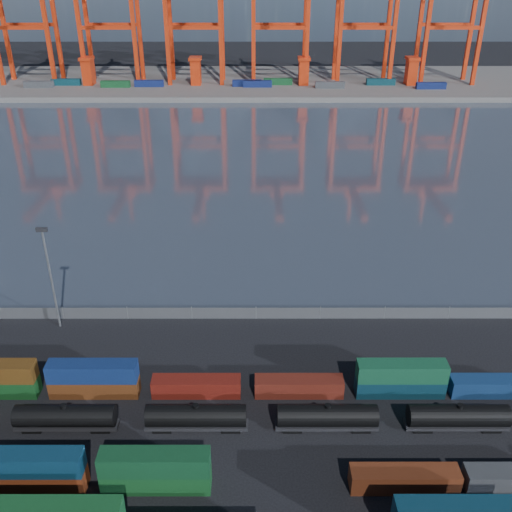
{
  "coord_description": "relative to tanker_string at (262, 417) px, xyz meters",
  "views": [
    {
      "loc": [
        -0.06,
        -46.11,
        50.26
      ],
      "look_at": [
        0.0,
        30.0,
        10.0
      ],
      "focal_mm": 40.0,
      "sensor_mm": 36.0,
      "label": 1
    }
  ],
  "objects": [
    {
      "name": "ground",
      "position": [
        -0.65,
        -4.55,
        -1.89
      ],
      "size": [
        700.0,
        700.0,
        0.0
      ],
      "primitive_type": "plane",
      "color": "black",
      "rests_on": "ground"
    },
    {
      "name": "harbor_water",
      "position": [
        -0.65,
        100.45,
        -1.88
      ],
      "size": [
        700.0,
        700.0,
        0.0
      ],
      "primitive_type": "plane",
      "color": "#313A47",
      "rests_on": "ground"
    },
    {
      "name": "far_quay",
      "position": [
        -0.65,
        205.45,
        -0.89
      ],
      "size": [
        700.0,
        70.0,
        2.0
      ],
      "primitive_type": "cube",
      "color": "#514F4C",
      "rests_on": "ground"
    },
    {
      "name": "container_row_mid",
      "position": [
        -6.75,
        -8.48,
        -0.19
      ],
      "size": [
        140.78,
        2.34,
        5.0
      ],
      "color": "#424447",
      "rests_on": "ground"
    },
    {
      "name": "container_row_north",
      "position": [
        -14.5,
        6.19,
        0.1
      ],
      "size": [
        140.94,
        2.31,
        4.92
      ],
      "color": "#0F1C4C",
      "rests_on": "ground"
    },
    {
      "name": "tanker_string",
      "position": [
        0.0,
        0.0,
        0.0
      ],
      "size": [
        120.77,
        2.63,
        3.77
      ],
      "color": "black",
      "rests_on": "ground"
    },
    {
      "name": "waterfront_fence",
      "position": [
        -0.65,
        23.45,
        -0.89
      ],
      "size": [
        160.12,
        0.12,
        2.2
      ],
      "color": "#595B5E",
      "rests_on": "ground"
    },
    {
      "name": "yard_light_mast",
      "position": [
        -30.65,
        21.45,
        7.41
      ],
      "size": [
        1.6,
        0.4,
        16.6
      ],
      "color": "slate",
      "rests_on": "ground"
    },
    {
      "name": "quay_containers",
      "position": [
        -11.65,
        190.91,
        1.41
      ],
      "size": [
        172.58,
        10.99,
        2.6
      ],
      "color": "navy",
      "rests_on": "far_quay"
    },
    {
      "name": "straddle_carriers",
      "position": [
        -3.15,
        195.45,
        5.93
      ],
      "size": [
        140.0,
        7.0,
        11.1
      ],
      "color": "red",
      "rests_on": "far_quay"
    }
  ]
}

